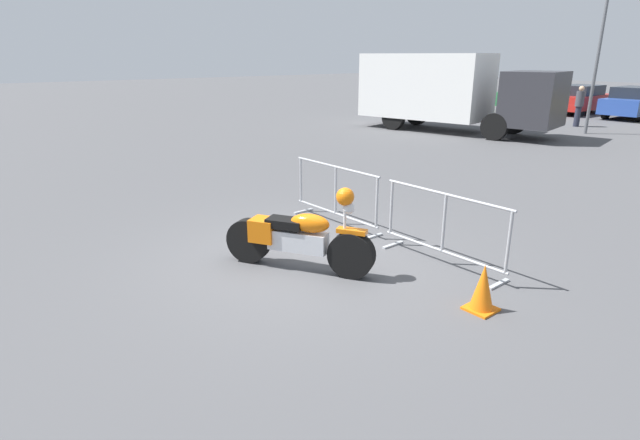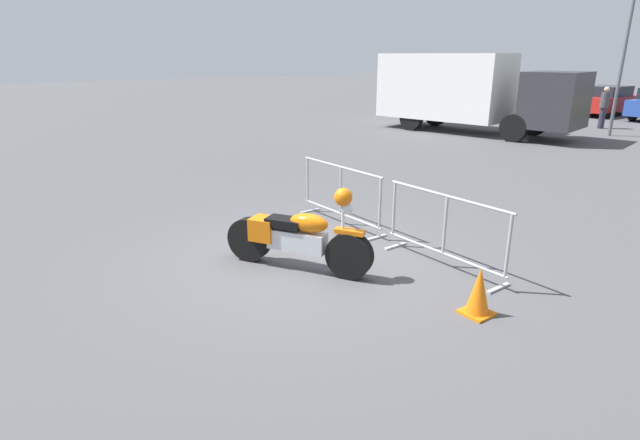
# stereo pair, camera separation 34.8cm
# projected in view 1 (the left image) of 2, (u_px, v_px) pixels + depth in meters

# --- Properties ---
(ground_plane) EXTENTS (120.00, 120.00, 0.00)m
(ground_plane) POSITION_uv_depth(u_px,v_px,m) (305.00, 261.00, 7.40)
(ground_plane) COLOR #4C4C4F
(motorcycle) EXTENTS (2.02, 1.27, 1.26)m
(motorcycle) POSITION_uv_depth(u_px,v_px,m) (298.00, 237.00, 6.98)
(motorcycle) COLOR black
(motorcycle) RESTS_ON ground
(crowd_barrier_near) EXTENTS (2.12, 0.45, 1.07)m
(crowd_barrier_near) POSITION_uv_depth(u_px,v_px,m) (336.00, 194.00, 8.87)
(crowd_barrier_near) COLOR #9EA0A5
(crowd_barrier_near) RESTS_ON ground
(crowd_barrier_far) EXTENTS (2.12, 0.45, 1.07)m
(crowd_barrier_far) POSITION_uv_depth(u_px,v_px,m) (444.00, 228.00, 7.14)
(crowd_barrier_far) COLOR #9EA0A5
(crowd_barrier_far) RESTS_ON ground
(box_truck) EXTENTS (7.98, 3.65, 2.98)m
(box_truck) POSITION_uv_depth(u_px,v_px,m) (446.00, 89.00, 19.67)
(box_truck) COLOR white
(box_truck) RESTS_ON ground
(parked_car_green) EXTENTS (1.89, 4.53, 1.53)m
(parked_car_green) POSITION_uv_depth(u_px,v_px,m) (531.00, 95.00, 27.89)
(parked_car_green) COLOR #236B38
(parked_car_green) RESTS_ON ground
(parked_car_red) EXTENTS (1.79, 4.30, 1.45)m
(parked_car_red) POSITION_uv_depth(u_px,v_px,m) (580.00, 99.00, 26.00)
(parked_car_red) COLOR #B21E19
(parked_car_red) RESTS_ON ground
(parked_car_blue) EXTENTS (1.83, 4.39, 1.48)m
(parked_car_blue) POSITION_uv_depth(u_px,v_px,m) (636.00, 102.00, 24.02)
(parked_car_blue) COLOR #284799
(parked_car_blue) RESTS_ON ground
(pedestrian) EXTENTS (0.37, 0.37, 1.69)m
(pedestrian) POSITION_uv_depth(u_px,v_px,m) (579.00, 105.00, 21.13)
(pedestrian) COLOR #262838
(pedestrian) RESTS_ON ground
(traffic_cone) EXTENTS (0.34, 0.34, 0.59)m
(traffic_cone) POSITION_uv_depth(u_px,v_px,m) (483.00, 288.00, 5.89)
(traffic_cone) COLOR orange
(traffic_cone) RESTS_ON ground
(street_lamp) EXTENTS (0.36, 0.70, 5.68)m
(street_lamp) POSITION_uv_depth(u_px,v_px,m) (602.00, 32.00, 18.32)
(street_lamp) COLOR #595B60
(street_lamp) RESTS_ON ground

